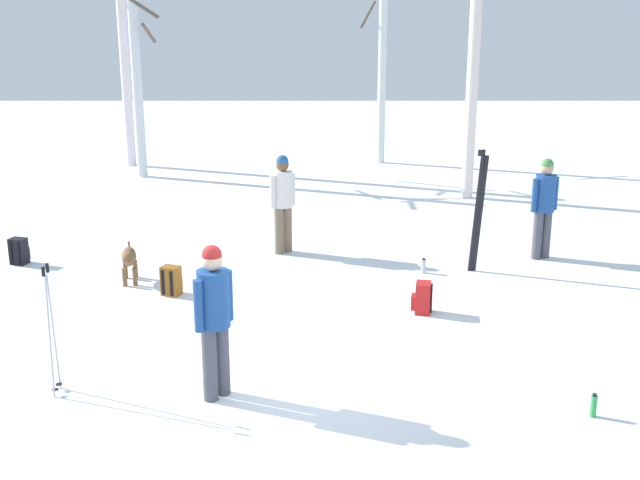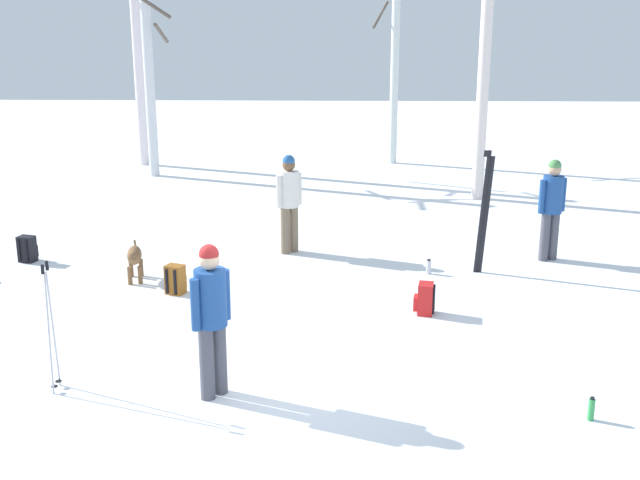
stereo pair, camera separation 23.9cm
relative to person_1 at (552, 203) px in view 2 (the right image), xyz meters
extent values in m
plane|color=white|center=(-4.06, -4.63, -0.98)|extent=(60.00, 60.00, 0.00)
cylinder|color=#4C4C56|center=(0.08, 0.04, -0.57)|extent=(0.16, 0.16, 0.82)
cylinder|color=#4C4C56|center=(-0.08, -0.04, -0.57)|extent=(0.16, 0.16, 0.82)
cylinder|color=#1E478C|center=(0.00, 0.00, 0.15)|extent=(0.34, 0.34, 0.62)
sphere|color=tan|center=(0.00, 0.00, 0.57)|extent=(0.22, 0.22, 0.22)
sphere|color=#4C8C4C|center=(0.00, 0.00, 0.63)|extent=(0.21, 0.21, 0.21)
cylinder|color=#1E478C|center=(0.19, 0.08, 0.13)|extent=(0.10, 0.10, 0.56)
cylinder|color=#1E478C|center=(-0.19, -0.08, 0.13)|extent=(0.10, 0.10, 0.56)
cylinder|color=#4C4C56|center=(-4.81, -5.00, -0.57)|extent=(0.16, 0.16, 0.82)
cylinder|color=#4C4C56|center=(-4.93, -5.14, -0.57)|extent=(0.16, 0.16, 0.82)
cylinder|color=#1E478C|center=(-4.87, -5.07, 0.15)|extent=(0.34, 0.34, 0.62)
sphere|color=beige|center=(-4.87, -5.07, 0.57)|extent=(0.22, 0.22, 0.22)
sphere|color=#B22626|center=(-4.87, -5.07, 0.63)|extent=(0.21, 0.21, 0.21)
cylinder|color=#1E478C|center=(-4.73, -4.91, 0.13)|extent=(0.10, 0.10, 0.56)
cylinder|color=#1E478C|center=(-5.00, -5.23, 0.13)|extent=(0.10, 0.10, 0.56)
cylinder|color=#72604C|center=(-4.32, 0.38, -0.57)|extent=(0.16, 0.16, 0.82)
cylinder|color=#72604C|center=(-4.46, 0.26, -0.57)|extent=(0.16, 0.16, 0.82)
cylinder|color=silver|center=(-4.39, 0.32, 0.15)|extent=(0.34, 0.34, 0.62)
sphere|color=brown|center=(-4.39, 0.32, 0.57)|extent=(0.22, 0.22, 0.22)
sphere|color=#265999|center=(-4.39, 0.32, 0.63)|extent=(0.21, 0.21, 0.21)
cylinder|color=silver|center=(-4.23, 0.45, 0.13)|extent=(0.10, 0.10, 0.56)
cylinder|color=silver|center=(-4.55, 0.18, 0.13)|extent=(0.10, 0.10, 0.56)
ellipsoid|color=brown|center=(-6.70, -1.24, -0.57)|extent=(0.34, 0.63, 0.26)
sphere|color=brown|center=(-6.63, -1.57, -0.51)|extent=(0.18, 0.18, 0.18)
ellipsoid|color=brown|center=(-6.61, -1.64, -0.53)|extent=(0.08, 0.11, 0.06)
cylinder|color=brown|center=(-6.77, -0.90, -0.49)|extent=(0.07, 0.19, 0.17)
cylinder|color=brown|center=(-6.58, -1.42, -0.84)|extent=(0.07, 0.07, 0.28)
cylinder|color=brown|center=(-6.73, -1.45, -0.84)|extent=(0.07, 0.07, 0.28)
cylinder|color=brown|center=(-6.66, -1.04, -0.84)|extent=(0.07, 0.07, 0.28)
cylinder|color=brown|center=(-6.81, -1.07, -0.84)|extent=(0.07, 0.07, 0.28)
cube|color=black|center=(-1.27, -0.70, -0.04)|extent=(0.19, 0.04, 1.89)
cube|color=black|center=(-1.27, -0.70, 0.95)|extent=(0.06, 0.02, 0.10)
cube|color=black|center=(-1.21, -0.69, -0.04)|extent=(0.19, 0.04, 1.89)
cube|color=black|center=(-1.21, -0.69, 0.95)|extent=(0.06, 0.02, 0.10)
cylinder|color=#B2B2BC|center=(-6.64, -4.92, -0.30)|extent=(0.02, 0.10, 1.37)
cylinder|color=black|center=(-6.64, -4.92, 0.44)|extent=(0.04, 0.04, 0.10)
cylinder|color=black|center=(-6.64, -4.92, -0.91)|extent=(0.07, 0.07, 0.01)
cylinder|color=#B2B2BC|center=(-6.64, -5.05, -0.30)|extent=(0.02, 0.10, 1.37)
cylinder|color=black|center=(-6.64, -5.05, 0.44)|extent=(0.04, 0.04, 0.10)
cylinder|color=black|center=(-6.64, -5.05, -0.91)|extent=(0.07, 0.07, 0.01)
cube|color=#99591E|center=(-5.95, -1.84, -0.76)|extent=(0.31, 0.28, 0.44)
cube|color=#99591E|center=(-5.90, -1.72, -0.83)|extent=(0.20, 0.13, 0.20)
cube|color=black|center=(-5.92, -1.97, -0.76)|extent=(0.04, 0.04, 0.37)
cube|color=black|center=(-6.06, -1.92, -0.76)|extent=(0.04, 0.04, 0.37)
cube|color=red|center=(-2.33, -2.57, -0.76)|extent=(0.24, 0.29, 0.44)
cube|color=red|center=(-2.45, -2.54, -0.83)|extent=(0.09, 0.20, 0.20)
cube|color=black|center=(-2.20, -2.51, -0.76)|extent=(0.03, 0.04, 0.37)
cube|color=black|center=(-2.22, -2.66, -0.76)|extent=(0.03, 0.04, 0.37)
cube|color=black|center=(-8.75, -0.33, -0.76)|extent=(0.30, 0.26, 0.44)
cube|color=black|center=(-8.72, -0.20, -0.83)|extent=(0.20, 0.11, 0.20)
cube|color=black|center=(-8.71, -0.46, -0.76)|extent=(0.04, 0.03, 0.37)
cube|color=black|center=(-8.85, -0.42, -0.76)|extent=(0.04, 0.03, 0.37)
cylinder|color=green|center=(-0.94, -5.51, -0.86)|extent=(0.07, 0.07, 0.23)
cylinder|color=black|center=(-0.94, -5.51, -0.74)|extent=(0.04, 0.04, 0.02)
cylinder|color=silver|center=(-2.09, -0.81, -0.87)|extent=(0.08, 0.08, 0.22)
cylinder|color=black|center=(-2.09, -0.81, -0.75)|extent=(0.05, 0.05, 0.02)
cylinder|color=silver|center=(-8.93, 8.56, 2.58)|extent=(0.26, 0.26, 7.13)
cylinder|color=silver|center=(-8.29, 7.02, 1.72)|extent=(0.25, 0.25, 5.41)
cylinder|color=brown|center=(-7.92, 6.97, 2.57)|extent=(0.20, 0.80, 0.50)
cylinder|color=silver|center=(-2.07, 8.99, 1.84)|extent=(0.22, 0.22, 5.64)
cylinder|color=brown|center=(-2.46, 9.19, 3.01)|extent=(0.49, 0.87, 0.72)
cylinder|color=silver|center=(-0.43, 4.62, 2.85)|extent=(0.26, 0.26, 7.65)
camera|label=1|loc=(-3.75, -12.85, 3.02)|focal=44.32mm
camera|label=2|loc=(-3.51, -12.84, 3.02)|focal=44.32mm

